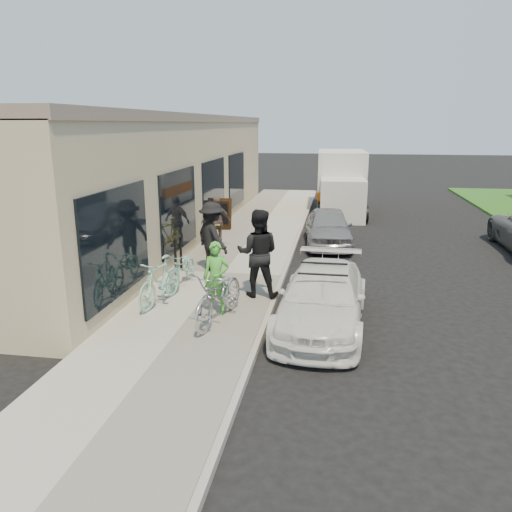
{
  "coord_description": "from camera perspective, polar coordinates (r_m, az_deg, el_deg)",
  "views": [
    {
      "loc": [
        0.89,
        -9.19,
        3.93
      ],
      "look_at": [
        -0.88,
        1.46,
        1.05
      ],
      "focal_mm": 35.0,
      "sensor_mm": 36.0,
      "label": 1
    }
  ],
  "objects": [
    {
      "name": "bystander_b",
      "position": [
        15.53,
        -4.57,
        3.83
      ],
      "size": [
        1.02,
        0.72,
        1.61
      ],
      "primitive_type": "imported",
      "rotation": [
        0.0,
        0.0,
        0.39
      ],
      "color": "brown",
      "rests_on": "sidewalk"
    },
    {
      "name": "bike_rack",
      "position": [
        13.12,
        -8.9,
        0.59
      ],
      "size": [
        0.12,
        0.67,
        0.95
      ],
      "rotation": [
        0.0,
        0.0,
        0.09
      ],
      "color": "black",
      "rests_on": "sidewalk"
    },
    {
      "name": "storefront",
      "position": [
        18.33,
        -10.28,
        9.03
      ],
      "size": [
        3.6,
        20.0,
        4.22
      ],
      "color": "#CAB88C",
      "rests_on": "ground"
    },
    {
      "name": "sidewalk",
      "position": [
        13.11,
        -3.73,
        -2.21
      ],
      "size": [
        3.0,
        34.0,
        0.15
      ],
      "primitive_type": "cube",
      "color": "#A3A093",
      "rests_on": "ground"
    },
    {
      "name": "sedan_silver",
      "position": [
        16.65,
        8.26,
        3.28
      ],
      "size": [
        1.75,
        3.72,
        1.23
      ],
      "primitive_type": "imported",
      "rotation": [
        0.0,
        0.0,
        0.08
      ],
      "color": "gray",
      "rests_on": "ground"
    },
    {
      "name": "cruiser_bike_a",
      "position": [
        10.89,
        -10.94,
        -2.84
      ],
      "size": [
        0.77,
        1.75,
        1.01
      ],
      "primitive_type": "imported",
      "rotation": [
        0.0,
        0.0,
        -0.18
      ],
      "color": "#82C2AC",
      "rests_on": "sidewalk"
    },
    {
      "name": "curb",
      "position": [
        12.86,
        3.02,
        -2.59
      ],
      "size": [
        0.12,
        34.0,
        0.13
      ],
      "primitive_type": "cube",
      "color": "gray",
      "rests_on": "ground"
    },
    {
      "name": "sandwich_board",
      "position": [
        18.35,
        -3.96,
        4.79
      ],
      "size": [
        0.71,
        0.72,
        1.1
      ],
      "rotation": [
        0.0,
        0.0,
        0.07
      ],
      "color": "black",
      "rests_on": "sidewalk"
    },
    {
      "name": "bystander_a",
      "position": [
        13.0,
        -5.01,
        2.16
      ],
      "size": [
        1.33,
        1.32,
        1.84
      ],
      "primitive_type": "imported",
      "rotation": [
        0.0,
        0.0,
        2.37
      ],
      "color": "black",
      "rests_on": "sidewalk"
    },
    {
      "name": "cruiser_bike_c",
      "position": [
        14.9,
        -5.02,
        2.17
      ],
      "size": [
        0.84,
        1.75,
        1.01
      ],
      "primitive_type": "imported",
      "rotation": [
        0.0,
        0.0,
        0.22
      ],
      "color": "gold",
      "rests_on": "sidewalk"
    },
    {
      "name": "ground",
      "position": [
        10.04,
        3.63,
        -8.15
      ],
      "size": [
        120.0,
        120.0,
        0.0
      ],
      "primitive_type": "plane",
      "color": "black",
      "rests_on": "ground"
    },
    {
      "name": "moving_truck",
      "position": [
        23.12,
        9.69,
        7.95
      ],
      "size": [
        2.27,
        5.61,
        2.72
      ],
      "rotation": [
        0.0,
        0.0,
        0.04
      ],
      "color": "silver",
      "rests_on": "ground"
    },
    {
      "name": "tandem_bike",
      "position": [
        9.79,
        -4.2,
        -4.45
      ],
      "size": [
        1.07,
        2.14,
        1.07
      ],
      "primitive_type": "imported",
      "rotation": [
        0.0,
        0.0,
        -0.18
      ],
      "color": "#B4B4B6",
      "rests_on": "sidewalk"
    },
    {
      "name": "woman_rider",
      "position": [
        10.16,
        -4.57,
        -2.5
      ],
      "size": [
        0.55,
        0.37,
        1.49
      ],
      "primitive_type": "imported",
      "rotation": [
        0.0,
        0.0,
        0.02
      ],
      "color": "green",
      "rests_on": "sidewalk"
    },
    {
      "name": "cruiser_bike_b",
      "position": [
        12.1,
        -8.35,
        -1.38
      ],
      "size": [
        0.63,
        1.61,
        0.83
      ],
      "primitive_type": "imported",
      "rotation": [
        0.0,
        0.0,
        -0.05
      ],
      "color": "#82C2AC",
      "rests_on": "sidewalk"
    },
    {
      "name": "man_standing",
      "position": [
        11.08,
        0.22,
        0.33
      ],
      "size": [
        0.99,
        0.78,
        1.97
      ],
      "primitive_type": "imported",
      "rotation": [
        0.0,
        0.0,
        3.18
      ],
      "color": "black",
      "rests_on": "sidewalk"
    },
    {
      "name": "sedan_white",
      "position": [
        9.97,
        7.6,
        -4.78
      ],
      "size": [
        1.89,
        4.15,
        1.22
      ],
      "rotation": [
        0.0,
        0.0,
        -0.06
      ],
      "color": "white",
      "rests_on": "ground"
    }
  ]
}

